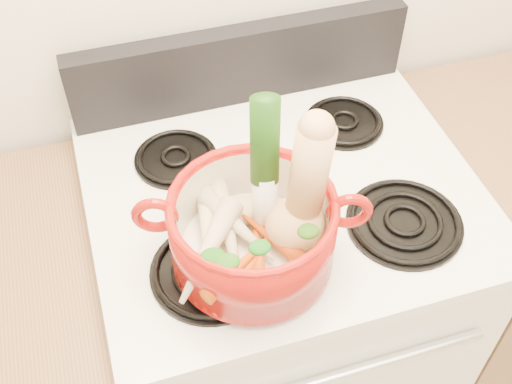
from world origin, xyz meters
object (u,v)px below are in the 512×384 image
object	(u,v)px
stove_body	(277,315)
dutch_oven	(253,231)
squash	(297,191)
leek	(265,170)

from	to	relation	value
stove_body	dutch_oven	world-z (taller)	dutch_oven
dutch_oven	squash	bearing A→B (deg)	7.51
dutch_oven	squash	distance (m)	0.12
squash	stove_body	bearing A→B (deg)	95.05
stove_body	squash	bearing A→B (deg)	-103.14
stove_body	dutch_oven	size ratio (longest dim) A/B	3.20
stove_body	leek	size ratio (longest dim) A/B	2.97
stove_body	dutch_oven	xyz separation A→B (m)	(-0.11, -0.16, 0.58)
squash	leek	size ratio (longest dim) A/B	0.86
dutch_oven	stove_body	bearing A→B (deg)	70.11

